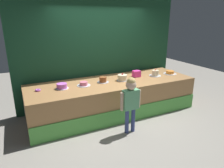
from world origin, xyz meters
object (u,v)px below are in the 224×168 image
object	(u,v)px
donut	(38,90)
cake_far_right	(170,73)
cake_left	(84,84)
cake_right	(155,73)
cake_center_right	(122,78)
pink_box	(136,74)
cake_far_left	(62,86)
child_figure	(131,98)
cake_center_left	(103,80)

from	to	relation	value
donut	cake_far_right	distance (m)	3.37
donut	cake_left	world-z (taller)	cake_left
cake_left	cake_far_right	bearing A→B (deg)	-1.22
cake_right	cake_center_right	bearing A→B (deg)	179.27
pink_box	cake_far_right	distance (m)	0.97
cake_right	donut	bearing A→B (deg)	177.95
cake_far_right	donut	bearing A→B (deg)	178.01
cake_far_left	child_figure	bearing A→B (deg)	-42.44
donut	cake_far_left	size ratio (longest dim) A/B	0.41
child_figure	cake_center_right	xyz separation A→B (m)	(0.34, 0.97, 0.11)
cake_center_right	donut	bearing A→B (deg)	177.28
cake_center_left	cake_far_right	xyz separation A→B (m)	(1.92, -0.09, -0.02)
cake_center_right	cake_far_right	bearing A→B (deg)	-1.03
cake_center_left	child_figure	bearing A→B (deg)	-82.51
cake_far_left	cake_far_right	world-z (taller)	cake_far_left
cake_far_right	pink_box	bearing A→B (deg)	170.75
pink_box	donut	xyz separation A→B (m)	(-2.40, -0.04, -0.06)
child_figure	cake_center_left	xyz separation A→B (m)	(-0.14, 1.03, 0.10)
child_figure	cake_center_right	size ratio (longest dim) A/B	4.21
cake_center_right	cake_center_left	bearing A→B (deg)	172.65
pink_box	cake_far_left	xyz separation A→B (m)	(-1.92, -0.10, -0.03)
child_figure	cake_center_right	distance (m)	1.04
cake_left	cake_right	xyz separation A→B (m)	(1.92, -0.04, 0.03)
cake_left	cake_center_left	xyz separation A→B (m)	(0.48, 0.04, 0.02)
pink_box	cake_center_right	xyz separation A→B (m)	(-0.48, -0.13, -0.01)
cake_center_left	cake_center_right	size ratio (longest dim) A/B	0.99
donut	cake_right	distance (m)	2.89
cake_center_right	cake_right	bearing A→B (deg)	-0.73
donut	cake_right	xyz separation A→B (m)	(2.88, -0.10, 0.04)
pink_box	cake_left	size ratio (longest dim) A/B	0.62
pink_box	cake_right	world-z (taller)	cake_right
child_figure	cake_far_right	bearing A→B (deg)	27.87
donut	cake_far_left	world-z (taller)	cake_far_left
cake_far_left	cake_center_left	distance (m)	0.96
child_figure	cake_far_right	size ratio (longest dim) A/B	3.30
cake_far_left	cake_center_right	world-z (taller)	cake_center_right
child_figure	cake_center_right	world-z (taller)	child_figure
cake_far_left	cake_center_right	size ratio (longest dim) A/B	1.01
cake_left	cake_far_left	bearing A→B (deg)	179.18
donut	cake_far_right	world-z (taller)	cake_far_right
cake_right	cake_far_right	size ratio (longest dim) A/B	0.88
pink_box	donut	distance (m)	2.40
cake_right	cake_far_right	xyz separation A→B (m)	(0.48, -0.01, -0.03)
cake_center_left	cake_far_right	size ratio (longest dim) A/B	0.78
cake_left	cake_far_right	distance (m)	2.40
cake_center_right	cake_far_right	world-z (taller)	cake_center_right
cake_far_right	cake_right	bearing A→B (deg)	178.38
child_figure	donut	world-z (taller)	child_figure
cake_center_left	cake_right	world-z (taller)	cake_right
pink_box	cake_far_left	bearing A→B (deg)	-177.07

